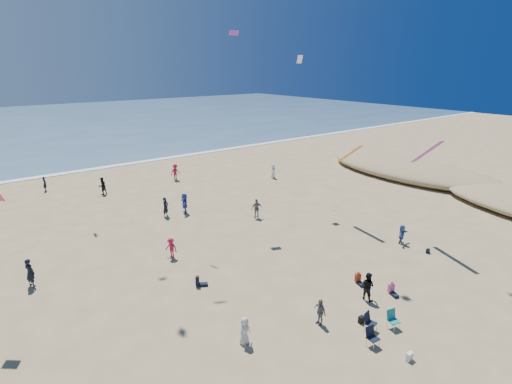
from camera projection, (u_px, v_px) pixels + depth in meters
ocean at (7, 127)px, 87.79m from camera, size 220.00×100.00×0.06m
surf_line at (63, 173)px, 50.17m from camera, size 220.00×1.20×0.08m
standing_flyers at (200, 219)px, 33.08m from camera, size 34.46×43.31×1.92m
seated_group at (265, 285)px, 24.05m from camera, size 20.01×30.04×0.84m
chair_cluster at (380, 326)px, 20.15m from camera, size 2.70×1.48×1.00m
white_tote at (410, 356)px, 18.50m from camera, size 0.35×0.20×0.40m
black_backpack at (361, 320)px, 21.20m from camera, size 0.30×0.22×0.38m
navy_bag at (428, 251)px, 29.05m from camera, size 0.28×0.18×0.34m
kites_aloft at (306, 41)px, 27.11m from camera, size 44.18×41.92×30.20m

